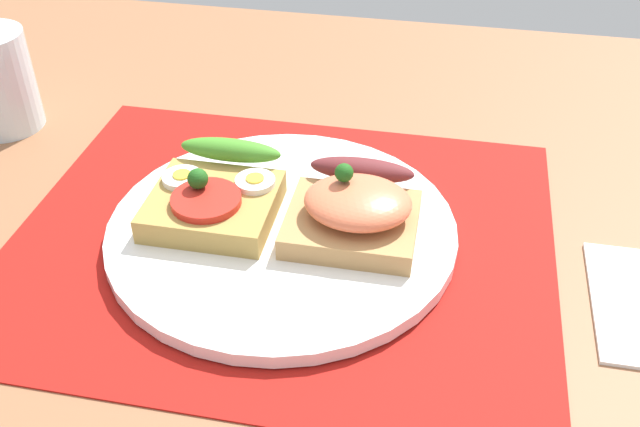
{
  "coord_description": "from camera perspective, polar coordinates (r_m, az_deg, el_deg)",
  "views": [
    {
      "loc": [
        11.5,
        -43.0,
        36.11
      ],
      "look_at": [
        3.0,
        0.0,
        2.89
      ],
      "focal_mm": 41.12,
      "sensor_mm": 36.0,
      "label": 1
    }
  ],
  "objects": [
    {
      "name": "plate",
      "position": [
        0.57,
        -2.97,
        -1.29
      ],
      "size": [
        26.94,
        26.94,
        1.09
      ],
      "primitive_type": "cylinder",
      "color": "white",
      "rests_on": "placemat"
    },
    {
      "name": "placemat",
      "position": [
        0.57,
        -2.95,
        -1.83
      ],
      "size": [
        41.62,
        34.87,
        0.3
      ],
      "primitive_type": "cube",
      "color": "#A31510",
      "rests_on": "ground_plane"
    },
    {
      "name": "sandwich_egg_tomato",
      "position": [
        0.58,
        -8.09,
        1.52
      ],
      "size": [
        9.58,
        10.36,
        4.22
      ],
      "color": "#AC8943",
      "rests_on": "plate"
    },
    {
      "name": "sandwich_salmon",
      "position": [
        0.55,
        2.78,
        0.47
      ],
      "size": [
        9.75,
        9.83,
        5.58
      ],
      "color": "tan",
      "rests_on": "plate"
    },
    {
      "name": "ground_plane",
      "position": [
        0.58,
        -2.9,
        -3.17
      ],
      "size": [
        120.0,
        90.0,
        3.2
      ],
      "primitive_type": "cube",
      "color": "#8E5C3C"
    }
  ]
}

